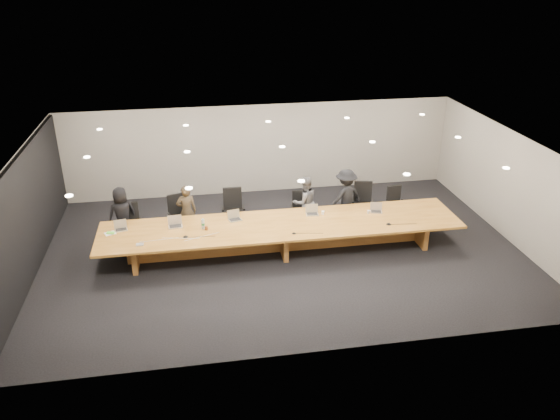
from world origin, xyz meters
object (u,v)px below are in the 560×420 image
object	(u,v)px
person_c	(305,202)
laptop_b	(175,222)
person_a	(122,214)
person_d	(346,197)
laptop_c	(235,216)
laptop_d	(312,210)
water_bottle	(203,224)
chair_far_right	(397,204)
laptop_a	(121,226)
chair_left	(180,216)
laptop_e	(376,208)
chair_mid_right	(300,209)
amber_mug	(206,228)
chair_far_left	(131,223)
mic_left	(185,236)
person_b	(187,211)
paper_cup_near	(323,213)
av_box	(140,245)
chair_right	(363,203)
mic_right	(389,224)
chair_mid_left	(233,211)
paper_cup_far	(368,212)
mic_center	(294,233)

from	to	relation	value
person_c	laptop_b	size ratio (longest dim) A/B	4.31
person_a	person_d	xyz separation A→B (m)	(5.98, -0.00, 0.06)
person_d	laptop_c	size ratio (longest dim) A/B	5.01
laptop_d	water_bottle	distance (m)	2.83
chair_far_right	laptop_a	distance (m)	7.46
chair_left	laptop_e	distance (m)	5.19
chair_mid_right	amber_mug	size ratio (longest dim) A/B	10.92
laptop_c	chair_far_left	bearing A→B (deg)	148.86
chair_far_right	mic_left	size ratio (longest dim) A/B	8.09
laptop_d	mic_left	size ratio (longest dim) A/B	2.54
chair_mid_right	laptop_b	distance (m)	3.55
person_b	paper_cup_near	size ratio (longest dim) A/B	15.54
amber_mug	av_box	distance (m)	1.64
laptop_e	amber_mug	bearing A→B (deg)	-160.70
person_d	laptop_e	size ratio (longest dim) A/B	5.27
chair_far_left	av_box	world-z (taller)	chair_far_left
laptop_b	chair_left	bearing A→B (deg)	80.50
laptop_c	amber_mug	distance (m)	0.86
chair_mid_right	person_d	xyz separation A→B (m)	(1.25, -0.08, 0.30)
chair_right	mic_right	world-z (taller)	chair_right
laptop_b	laptop_c	xyz separation A→B (m)	(1.49, 0.13, -0.01)
laptop_a	laptop_c	bearing A→B (deg)	-8.10
laptop_c	paper_cup_near	bearing A→B (deg)	-15.79
laptop_b	laptop_e	size ratio (longest dim) A/B	1.12
person_c	laptop_a	size ratio (longest dim) A/B	4.85
chair_right	laptop_b	world-z (taller)	chair_right
water_bottle	person_d	bearing A→B (deg)	16.73
chair_mid_left	person_b	world-z (taller)	person_b
person_a	laptop_a	size ratio (longest dim) A/B	4.90
laptop_e	av_box	distance (m)	6.03
amber_mug	mic_right	world-z (taller)	amber_mug
chair_mid_left	av_box	xyz separation A→B (m)	(-2.33, -1.86, 0.16)
laptop_d	av_box	xyz separation A→B (m)	(-4.30, -0.94, -0.11)
person_a	laptop_e	distance (m)	6.61
laptop_c	person_b	bearing A→B (deg)	131.73
chair_mid_right	laptop_c	distance (m)	2.12
person_c	person_d	size ratio (longest dim) A/B	0.92
person_c	laptop_d	distance (m)	0.85
person_c	amber_mug	xyz separation A→B (m)	(-2.72, -1.26, 0.06)
amber_mug	paper_cup_far	size ratio (longest dim) A/B	1.05
person_a	laptop_e	size ratio (longest dim) A/B	4.88
chair_far_left	paper_cup_far	distance (m)	6.19
person_d	paper_cup_near	world-z (taller)	person_d
chair_far_left	mic_center	distance (m)	4.36
chair_right	chair_far_right	size ratio (longest dim) A/B	1.16
chair_right	chair_mid_right	bearing A→B (deg)	-170.29
person_c	chair_right	bearing A→B (deg)	163.46
person_b	paper_cup_near	xyz separation A→B (m)	(3.48, -0.84, 0.07)
person_d	amber_mug	size ratio (longest dim) A/B	17.47
laptop_b	amber_mug	world-z (taller)	laptop_b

